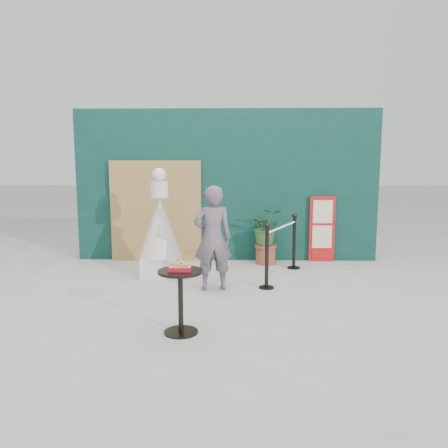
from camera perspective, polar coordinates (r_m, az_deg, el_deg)
ground at (r=5.98m, az=-0.30°, el=-11.20°), size 60.00×60.00×0.00m
back_wall at (r=8.81m, az=0.33°, el=5.05°), size 6.00×0.30×3.00m
bamboo_fence at (r=8.78m, az=-8.88°, el=1.67°), size 1.80×0.08×2.00m
woman at (r=6.72m, az=-1.48°, el=-1.87°), size 0.65×0.49×1.63m
menu_board at (r=8.87m, az=12.66°, el=-0.65°), size 0.50×0.07×1.30m
statue at (r=7.65m, az=-8.33°, el=-1.07°), size 0.73×0.73×1.87m
cafe_table at (r=5.12m, az=-5.70°, el=-8.77°), size 0.52×0.52×0.75m
food_basket at (r=5.04m, az=-5.72°, el=-5.63°), size 0.26×0.19×0.11m
planter at (r=8.48m, az=5.52°, el=-1.02°), size 0.64×0.55×1.09m
stanchion_barrier at (r=7.54m, az=7.54°, el=-3.28°), size 0.84×1.54×1.03m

